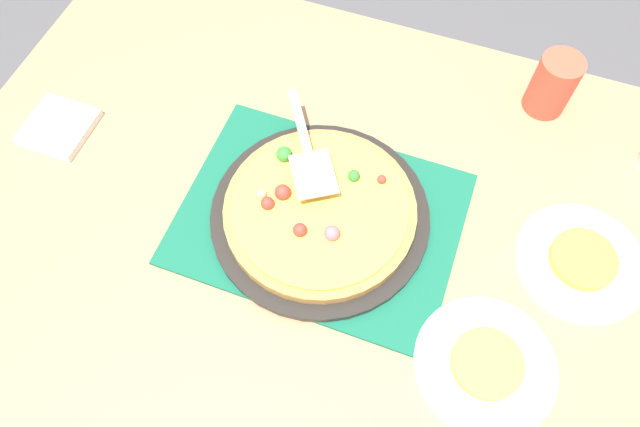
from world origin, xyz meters
name	(u,v)px	position (x,y,z in m)	size (l,w,h in m)	color
ground_plane	(320,340)	(0.00, 0.00, 0.00)	(8.00, 8.00, 0.00)	#4C4C51
dining_table	(320,245)	(0.00, 0.00, 0.64)	(1.40, 1.00, 0.75)	#9E7A56
placemat	(320,218)	(0.00, 0.00, 0.75)	(0.48, 0.36, 0.01)	#145B42
pizza_pan	(320,215)	(0.00, 0.00, 0.76)	(0.38, 0.38, 0.01)	black
pizza	(319,209)	(0.00, 0.00, 0.78)	(0.33, 0.33, 0.05)	#B78442
plate_near_left	(580,262)	(0.44, 0.07, 0.76)	(0.22, 0.22, 0.01)	white
plate_far_right	(485,365)	(0.33, -0.15, 0.76)	(0.22, 0.22, 0.01)	white
served_slice_left	(583,259)	(0.44, 0.07, 0.77)	(0.11, 0.11, 0.02)	gold
served_slice_right	(487,363)	(0.33, -0.15, 0.77)	(0.11, 0.11, 0.02)	#EAB747
cup_near	(553,84)	(0.32, 0.39, 0.81)	(0.08, 0.08, 0.12)	#E04C38
pizza_server	(308,151)	(-0.05, 0.08, 0.82)	(0.16, 0.22, 0.01)	silver
napkin_stack	(59,127)	(-0.53, 0.01, 0.76)	(0.12, 0.12, 0.02)	white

